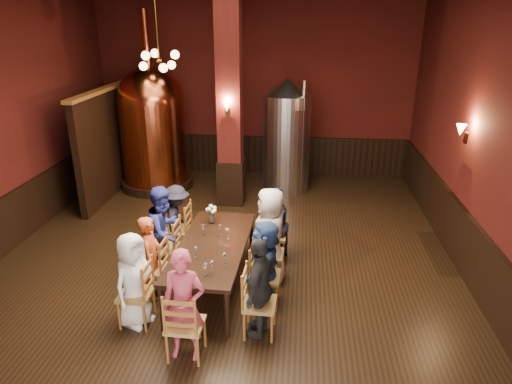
# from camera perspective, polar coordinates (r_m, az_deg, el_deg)

# --- Properties ---
(room) EXTENTS (10.00, 10.02, 4.50)m
(room) POSITION_cam_1_polar(r_m,az_deg,el_deg) (7.07, -4.43, 6.99)
(room) COLOR black
(room) RESTS_ON ground
(wainscot_right) EXTENTS (0.08, 9.90, 1.00)m
(wainscot_right) POSITION_cam_1_polar(r_m,az_deg,el_deg) (8.06, 25.09, -6.53)
(wainscot_right) COLOR black
(wainscot_right) RESTS_ON ground
(wainscot_back) EXTENTS (7.90, 0.08, 1.00)m
(wainscot_back) POSITION_cam_1_polar(r_m,az_deg,el_deg) (12.28, -0.17, 4.73)
(wainscot_back) COLOR black
(wainscot_back) RESTS_ON ground
(wainscot_left) EXTENTS (0.08, 9.90, 1.00)m
(wainscot_left) POSITION_cam_1_polar(r_m,az_deg,el_deg) (9.20, -29.22, -3.90)
(wainscot_left) COLOR black
(wainscot_left) RESTS_ON ground
(column) EXTENTS (0.58, 0.58, 4.50)m
(column) POSITION_cam_1_polar(r_m,az_deg,el_deg) (9.82, -3.30, 11.02)
(column) COLOR #48110F
(column) RESTS_ON ground
(partition) EXTENTS (0.22, 3.50, 2.40)m
(partition) POSITION_cam_1_polar(r_m,az_deg,el_deg) (11.24, -17.69, 5.87)
(partition) COLOR black
(partition) RESTS_ON ground
(pendant_cluster) EXTENTS (0.90, 0.90, 1.70)m
(pendant_cluster) POSITION_cam_1_polar(r_m,az_deg,el_deg) (10.15, -12.03, 15.79)
(pendant_cluster) COLOR #A57226
(pendant_cluster) RESTS_ON room
(sconce_wall) EXTENTS (0.20, 0.20, 0.36)m
(sconce_wall) POSITION_cam_1_polar(r_m,az_deg,el_deg) (8.20, 24.83, 6.71)
(sconce_wall) COLOR black
(sconce_wall) RESTS_ON room
(sconce_column) EXTENTS (0.20, 0.20, 0.36)m
(sconce_column) POSITION_cam_1_polar(r_m,az_deg,el_deg) (9.54, -3.57, 10.41)
(sconce_column) COLOR black
(sconce_column) RESTS_ON column
(dining_table) EXTENTS (1.06, 2.43, 0.75)m
(dining_table) POSITION_cam_1_polar(r_m,az_deg,el_deg) (7.00, -5.49, -6.96)
(dining_table) COLOR black
(dining_table) RESTS_ON ground
(chair_0) EXTENTS (0.47, 0.47, 0.92)m
(chair_0) POSITION_cam_1_polar(r_m,az_deg,el_deg) (6.53, -14.84, -12.19)
(chair_0) COLOR #9C6527
(chair_0) RESTS_ON ground
(person_0) EXTENTS (0.65, 0.78, 1.35)m
(person_0) POSITION_cam_1_polar(r_m,az_deg,el_deg) (6.42, -15.02, -10.57)
(person_0) COLOR white
(person_0) RESTS_ON ground
(chair_1) EXTENTS (0.47, 0.47, 0.92)m
(chair_1) POSITION_cam_1_polar(r_m,az_deg,el_deg) (7.06, -12.85, -9.29)
(chair_1) COLOR #9C6527
(chair_1) RESTS_ON ground
(person_1) EXTENTS (0.35, 0.50, 1.30)m
(person_1) POSITION_cam_1_polar(r_m,az_deg,el_deg) (6.97, -12.97, -7.94)
(person_1) COLOR #B6481F
(person_1) RESTS_ON ground
(chair_2) EXTENTS (0.47, 0.47, 0.92)m
(chair_2) POSITION_cam_1_polar(r_m,az_deg,el_deg) (7.60, -11.19, -6.82)
(chair_2) COLOR #9C6527
(chair_2) RESTS_ON ground
(person_2) EXTENTS (0.59, 0.82, 1.51)m
(person_2) POSITION_cam_1_polar(r_m,az_deg,el_deg) (7.47, -11.35, -4.81)
(person_2) COLOR navy
(person_2) RESTS_ON ground
(chair_3) EXTENTS (0.47, 0.47, 0.92)m
(chair_3) POSITION_cam_1_polar(r_m,az_deg,el_deg) (8.17, -9.75, -4.65)
(chair_3) COLOR #9C6527
(chair_3) RESTS_ON ground
(person_3) EXTENTS (0.60, 0.89, 1.28)m
(person_3) POSITION_cam_1_polar(r_m,az_deg,el_deg) (8.09, -9.82, -3.51)
(person_3) COLOR black
(person_3) RESTS_ON ground
(chair_4) EXTENTS (0.47, 0.47, 0.92)m
(chair_4) POSITION_cam_1_polar(r_m,az_deg,el_deg) (6.15, 0.48, -13.73)
(chair_4) COLOR #9C6527
(chair_4) RESTS_ON ground
(person_4) EXTENTS (0.54, 0.88, 1.40)m
(person_4) POSITION_cam_1_polar(r_m,az_deg,el_deg) (6.01, 0.49, -11.85)
(person_4) COLOR black
(person_4) RESTS_ON ground
(chair_5) EXTENTS (0.47, 0.47, 0.92)m
(chair_5) POSITION_cam_1_polar(r_m,az_deg,el_deg) (6.70, 1.18, -10.48)
(chair_5) COLOR #9C6527
(chair_5) RESTS_ON ground
(person_5) EXTENTS (0.45, 1.26, 1.34)m
(person_5) POSITION_cam_1_polar(r_m,az_deg,el_deg) (6.60, 1.20, -8.93)
(person_5) COLOR navy
(person_5) RESTS_ON ground
(chair_6) EXTENTS (0.47, 0.47, 0.92)m
(chair_6) POSITION_cam_1_polar(r_m,az_deg,el_deg) (7.27, 1.76, -7.76)
(chair_6) COLOR #9C6527
(chair_6) RESTS_ON ground
(person_6) EXTENTS (0.60, 0.83, 1.56)m
(person_6) POSITION_cam_1_polar(r_m,az_deg,el_deg) (7.12, 1.79, -5.50)
(person_6) COLOR beige
(person_6) RESTS_ON ground
(chair_7) EXTENTS (0.47, 0.47, 0.92)m
(chair_7) POSITION_cam_1_polar(r_m,az_deg,el_deg) (7.86, 2.25, -5.42)
(chair_7) COLOR #9C6527
(chair_7) RESTS_ON ground
(person_7) EXTENTS (0.54, 0.71, 1.32)m
(person_7) POSITION_cam_1_polar(r_m,az_deg,el_deg) (7.77, 2.27, -4.11)
(person_7) COLOR black
(person_7) RESTS_ON ground
(chair_8) EXTENTS (0.47, 0.47, 0.92)m
(chair_8) POSITION_cam_1_polar(r_m,az_deg,el_deg) (5.86, -8.83, -16.02)
(chair_8) COLOR #9C6527
(chair_8) RESTS_ON ground
(person_8) EXTENTS (0.54, 0.36, 1.46)m
(person_8) POSITION_cam_1_polar(r_m,az_deg,el_deg) (5.70, -8.98, -13.85)
(person_8) COLOR #B03A51
(person_8) RESTS_ON ground
(copper_kettle) EXTENTS (1.77, 1.77, 4.12)m
(copper_kettle) POSITION_cam_1_polar(r_m,az_deg,el_deg) (11.23, -12.74, 7.94)
(copper_kettle) COLOR black
(copper_kettle) RESTS_ON ground
(steel_vessel) EXTENTS (1.30, 1.30, 2.67)m
(steel_vessel) POSITION_cam_1_polar(r_m,az_deg,el_deg) (10.79, 3.85, 6.97)
(steel_vessel) COLOR #B2B2B7
(steel_vessel) RESTS_ON ground
(rose_vase) EXTENTS (0.19, 0.19, 0.32)m
(rose_vase) POSITION_cam_1_polar(r_m,az_deg,el_deg) (7.57, -5.63, -2.44)
(rose_vase) COLOR white
(rose_vase) RESTS_ON dining_table
(wine_glass_0) EXTENTS (0.07, 0.07, 0.17)m
(wine_glass_0) POSITION_cam_1_polar(r_m,az_deg,el_deg) (7.22, -6.58, -4.75)
(wine_glass_0) COLOR white
(wine_glass_0) RESTS_ON dining_table
(wine_glass_1) EXTENTS (0.07, 0.07, 0.17)m
(wine_glass_1) POSITION_cam_1_polar(r_m,az_deg,el_deg) (6.16, -6.36, -9.62)
(wine_glass_1) COLOR white
(wine_glass_1) RESTS_ON dining_table
(wine_glass_2) EXTENTS (0.07, 0.07, 0.17)m
(wine_glass_2) POSITION_cam_1_polar(r_m,az_deg,el_deg) (6.55, -9.58, -7.84)
(wine_glass_2) COLOR white
(wine_glass_2) RESTS_ON dining_table
(wine_glass_3) EXTENTS (0.07, 0.07, 0.17)m
(wine_glass_3) POSITION_cam_1_polar(r_m,az_deg,el_deg) (7.07, -3.67, -5.27)
(wine_glass_3) COLOR white
(wine_glass_3) RESTS_ON dining_table
(wine_glass_4) EXTENTS (0.07, 0.07, 0.17)m
(wine_glass_4) POSITION_cam_1_polar(r_m,az_deg,el_deg) (6.39, -3.94, -8.35)
(wine_glass_4) COLOR white
(wine_glass_4) RESTS_ON dining_table
(wine_glass_5) EXTENTS (0.07, 0.07, 0.17)m
(wine_glass_5) POSITION_cam_1_polar(r_m,az_deg,el_deg) (7.19, -4.57, -4.79)
(wine_glass_5) COLOR white
(wine_glass_5) RESTS_ON dining_table
(wine_glass_6) EXTENTS (0.07, 0.07, 0.17)m
(wine_glass_6) POSITION_cam_1_polar(r_m,az_deg,el_deg) (6.58, -7.51, -7.54)
(wine_glass_6) COLOR white
(wine_glass_6) RESTS_ON dining_table
(wine_glass_7) EXTENTS (0.07, 0.07, 0.17)m
(wine_glass_7) POSITION_cam_1_polar(r_m,az_deg,el_deg) (6.22, -5.55, -9.28)
(wine_glass_7) COLOR white
(wine_glass_7) RESTS_ON dining_table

